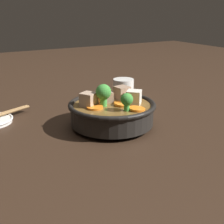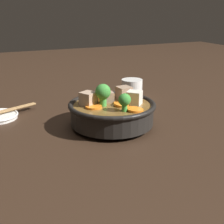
% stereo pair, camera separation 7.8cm
% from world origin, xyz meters
% --- Properties ---
extents(ground_plane, '(3.00, 3.00, 0.00)m').
position_xyz_m(ground_plane, '(0.00, 0.00, 0.00)').
color(ground_plane, black).
extents(stirfry_bowl, '(0.22, 0.22, 0.11)m').
position_xyz_m(stirfry_bowl, '(0.00, -0.00, 0.04)').
color(stirfry_bowl, black).
rests_on(stirfry_bowl, ground_plane).
extents(tea_cup, '(0.07, 0.07, 0.06)m').
position_xyz_m(tea_cup, '(0.17, 0.21, 0.03)').
color(tea_cup, white).
rests_on(tea_cup, ground_plane).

